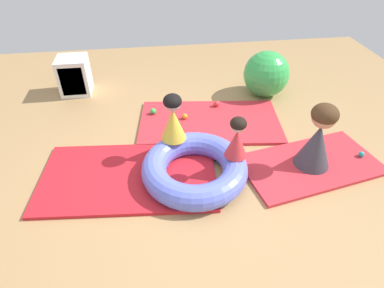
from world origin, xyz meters
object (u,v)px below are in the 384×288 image
at_px(play_ball_blue, 165,165).
at_px(storage_cube, 74,76).
at_px(child_in_red, 237,138).
at_px(adult_seated, 318,137).
at_px(inflatable_cushion, 195,168).
at_px(play_ball_green, 153,111).
at_px(play_ball_teal, 361,154).
at_px(play_ball_orange, 185,116).
at_px(child_in_yellow, 173,118).
at_px(exercise_ball_large, 266,74).
at_px(play_ball_red, 216,104).

xyz_separation_m(play_ball_blue, storage_cube, (-1.24, 2.01, 0.20)).
xyz_separation_m(child_in_red, adult_seated, (0.90, 0.00, -0.08)).
bearing_deg(inflatable_cushion, adult_seated, 0.29).
xyz_separation_m(play_ball_green, play_ball_teal, (2.37, -1.26, -0.01)).
xyz_separation_m(adult_seated, storage_cube, (-2.89, 2.16, -0.14)).
distance_m(play_ball_green, play_ball_orange, 0.46).
bearing_deg(play_ball_blue, child_in_yellow, 62.10).
bearing_deg(exercise_ball_large, play_ball_green, -166.81).
distance_m(inflatable_cushion, play_ball_blue, 0.35).
bearing_deg(storage_cube, play_ball_teal, -31.04).
height_order(child_in_red, play_ball_red, child_in_red).
height_order(inflatable_cushion, exercise_ball_large, exercise_ball_large).
bearing_deg(play_ball_green, adult_seated, -36.87).
height_order(child_in_red, exercise_ball_large, child_in_red).
bearing_deg(adult_seated, play_ball_blue, -95.31).
distance_m(play_ball_teal, storage_cube, 4.11).
bearing_deg(inflatable_cushion, exercise_ball_large, 52.13).
bearing_deg(child_in_yellow, play_ball_teal, -78.40).
xyz_separation_m(play_ball_red, storage_cube, (-2.07, 0.77, 0.20)).
xyz_separation_m(play_ball_red, play_ball_teal, (1.45, -1.34, -0.01)).
bearing_deg(play_ball_orange, play_ball_teal, -29.05).
height_order(play_ball_red, storage_cube, storage_cube).
relative_size(child_in_red, play_ball_red, 5.48).
height_order(adult_seated, play_ball_blue, adult_seated).
height_order(child_in_yellow, exercise_ball_large, child_in_yellow).
xyz_separation_m(child_in_red, storage_cube, (-1.98, 2.16, -0.22)).
height_order(play_ball_blue, play_ball_green, play_ball_green).
bearing_deg(child_in_yellow, child_in_red, -101.66).
bearing_deg(play_ball_red, storage_cube, 159.44).
relative_size(inflatable_cushion, storage_cube, 2.05).
relative_size(play_ball_green, play_ball_orange, 1.12).
bearing_deg(play_ball_blue, play_ball_teal, -2.82).
relative_size(play_ball_teal, exercise_ball_large, 0.10).
bearing_deg(child_in_red, child_in_yellow, -62.22).
bearing_deg(child_in_yellow, inflatable_cushion, -134.59).
bearing_deg(play_ball_blue, play_ball_red, 56.04).
bearing_deg(play_ball_teal, inflatable_cushion, -178.71).
distance_m(adult_seated, play_ball_teal, 0.72).
bearing_deg(play_ball_red, play_ball_green, -175.08).
bearing_deg(play_ball_blue, exercise_ball_large, 43.47).
height_order(play_ball_red, play_ball_orange, play_ball_red).
xyz_separation_m(play_ball_green, exercise_ball_large, (1.73, 0.40, 0.26)).
xyz_separation_m(play_ball_green, play_ball_red, (0.91, 0.08, 0.00)).
xyz_separation_m(play_ball_orange, storage_cube, (-1.57, 1.04, 0.20)).
relative_size(play_ball_red, play_ball_teal, 1.31).
bearing_deg(exercise_ball_large, child_in_red, -117.59).
height_order(play_ball_green, play_ball_teal, play_ball_green).
bearing_deg(child_in_red, exercise_ball_large, -147.20).
xyz_separation_m(play_ball_blue, play_ball_green, (-0.09, 1.15, 0.00)).
bearing_deg(play_ball_teal, storage_cube, 148.96).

